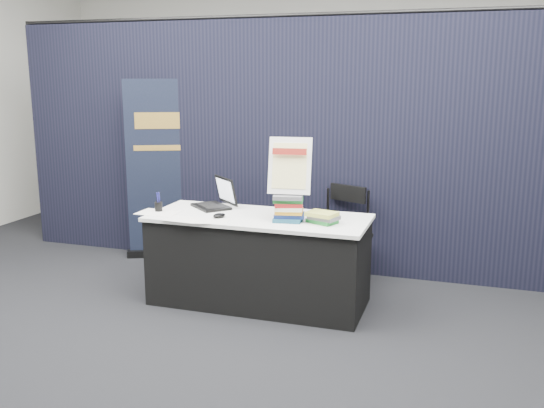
{
  "coord_description": "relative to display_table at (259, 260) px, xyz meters",
  "views": [
    {
      "loc": [
        1.62,
        -4.0,
        1.9
      ],
      "look_at": [
        0.12,
        0.55,
        0.86
      ],
      "focal_mm": 40.0,
      "sensor_mm": 36.0,
      "label": 1
    }
  ],
  "objects": [
    {
      "name": "mouse",
      "position": [
        -0.28,
        -0.16,
        0.39
      ],
      "size": [
        0.11,
        0.14,
        0.04
      ],
      "primitive_type": "ellipsoid",
      "rotation": [
        0.0,
        0.0,
        -0.37
      ],
      "color": "black",
      "rests_on": "display_table"
    },
    {
      "name": "brochure_mid",
      "position": [
        -0.54,
        -0.3,
        0.38
      ],
      "size": [
        0.29,
        0.21,
        0.0
      ],
      "primitive_type": "cube",
      "rotation": [
        0.0,
        0.0,
        -0.07
      ],
      "color": "white",
      "rests_on": "display_table"
    },
    {
      "name": "pen_cup",
      "position": [
        -0.86,
        -0.11,
        0.41
      ],
      "size": [
        0.07,
        0.07,
        0.08
      ],
      "primitive_type": "cylinder",
      "rotation": [
        0.0,
        0.0,
        -0.12
      ],
      "color": "black",
      "rests_on": "display_table"
    },
    {
      "name": "pullup_banner",
      "position": [
        -1.38,
        0.95,
        0.44
      ],
      "size": [
        0.75,
        0.41,
        1.84
      ],
      "rotation": [
        0.0,
        0.0,
        0.42
      ],
      "color": "black",
      "rests_on": "floor"
    },
    {
      "name": "stacking_chair",
      "position": [
        0.56,
        0.75,
        0.11
      ],
      "size": [
        0.52,
        0.54,
        0.88
      ],
      "rotation": [
        0.0,
        0.0,
        -0.39
      ],
      "color": "black",
      "rests_on": "floor"
    },
    {
      "name": "book_stack_short",
      "position": [
        0.56,
        -0.07,
        0.42
      ],
      "size": [
        0.26,
        0.23,
        0.09
      ],
      "rotation": [
        0.0,
        0.0,
        -0.34
      ],
      "color": "#1F772E",
      "rests_on": "display_table"
    },
    {
      "name": "brochure_left",
      "position": [
        -0.84,
        -0.16,
        0.38
      ],
      "size": [
        0.34,
        0.25,
        0.0
      ],
      "primitive_type": "cube",
      "rotation": [
        0.0,
        0.0,
        -0.03
      ],
      "color": "white",
      "rests_on": "display_table"
    },
    {
      "name": "info_sign",
      "position": [
        0.28,
        -0.06,
        0.81
      ],
      "size": [
        0.35,
        0.18,
        0.46
      ],
      "rotation": [
        0.0,
        0.0,
        0.13
      ],
      "color": "black",
      "rests_on": "book_stack_tall"
    },
    {
      "name": "floor",
      "position": [
        0.0,
        -0.55,
        -0.38
      ],
      "size": [
        8.0,
        8.0,
        0.0
      ],
      "primitive_type": "plane",
      "color": "black",
      "rests_on": "ground"
    },
    {
      "name": "drape_partition",
      "position": [
        0.0,
        1.05,
        0.82
      ],
      "size": [
        6.0,
        0.08,
        2.4
      ],
      "primitive_type": "cube",
      "color": "black",
      "rests_on": "floor"
    },
    {
      "name": "wall_back",
      "position": [
        0.0,
        3.45,
        1.37
      ],
      "size": [
        8.0,
        0.02,
        3.5
      ],
      "primitive_type": "cube",
      "color": "beige",
      "rests_on": "floor"
    },
    {
      "name": "brochure_right",
      "position": [
        -0.3,
        -0.29,
        0.38
      ],
      "size": [
        0.3,
        0.24,
        0.0
      ],
      "primitive_type": "cube",
      "rotation": [
        0.0,
        0.0,
        0.21
      ],
      "color": "silver",
      "rests_on": "display_table"
    },
    {
      "name": "book_stack_tall",
      "position": [
        0.28,
        -0.09,
        0.48
      ],
      "size": [
        0.25,
        0.21,
        0.21
      ],
      "rotation": [
        0.0,
        0.0,
        0.2
      ],
      "color": "navy",
      "rests_on": "display_table"
    },
    {
      "name": "display_table",
      "position": [
        0.0,
        0.0,
        0.0
      ],
      "size": [
        1.8,
        0.75,
        0.75
      ],
      "color": "black",
      "rests_on": "floor"
    },
    {
      "name": "laptop",
      "position": [
        -0.5,
        0.21,
        0.44
      ],
      "size": [
        0.42,
        0.46,
        0.26
      ],
      "rotation": [
        0.0,
        0.0,
        -0.73
      ],
      "color": "black",
      "rests_on": "display_table"
    }
  ]
}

